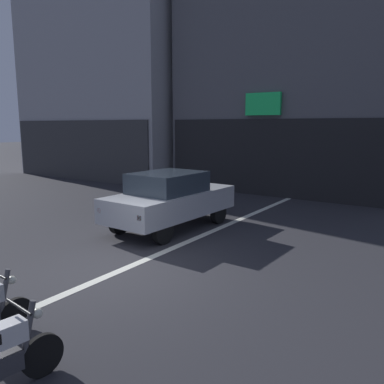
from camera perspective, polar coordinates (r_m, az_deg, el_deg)
ground_plane at (r=8.29m, az=-10.54°, el=-11.26°), size 120.00×120.00×0.00m
lane_centre_line at (r=13.05m, az=8.27°, el=-3.41°), size 0.20×18.00×0.01m
building_corner_left at (r=26.30m, az=-8.56°, el=23.79°), size 10.51×9.51×18.80m
building_mid_block at (r=20.11m, az=15.44°, el=15.48°), size 9.77×7.50×10.20m
car_silver_crossing_near at (r=11.14m, az=-3.17°, el=-0.95°), size 1.91×4.16×1.64m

